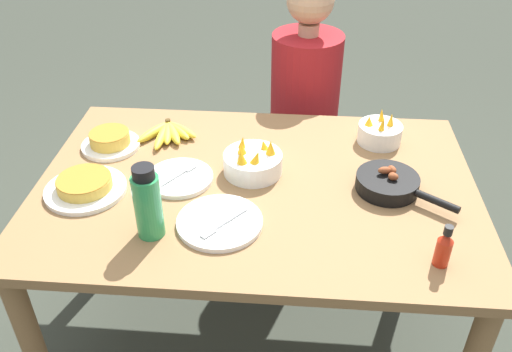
# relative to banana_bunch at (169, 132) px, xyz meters

# --- Properties ---
(ground_plane) EXTENTS (14.00, 14.00, 0.00)m
(ground_plane) POSITION_rel_banana_bunch_xyz_m (0.35, -0.28, -0.77)
(ground_plane) COLOR #383D33
(dining_table) EXTENTS (1.46, 0.98, 0.75)m
(dining_table) POSITION_rel_banana_bunch_xyz_m (0.35, -0.28, -0.12)
(dining_table) COLOR olive
(dining_table) RESTS_ON ground_plane
(banana_bunch) EXTENTS (0.23, 0.21, 0.04)m
(banana_bunch) POSITION_rel_banana_bunch_xyz_m (0.00, 0.00, 0.00)
(banana_bunch) COLOR yellow
(banana_bunch) RESTS_ON dining_table
(skillet) EXTENTS (0.31, 0.25, 0.08)m
(skillet) POSITION_rel_banana_bunch_xyz_m (0.78, -0.28, 0.01)
(skillet) COLOR black
(skillet) RESTS_ON dining_table
(frittata_plate_center) EXTENTS (0.26, 0.26, 0.05)m
(frittata_plate_center) POSITION_rel_banana_bunch_xyz_m (-0.20, -0.37, 0.00)
(frittata_plate_center) COLOR white
(frittata_plate_center) RESTS_ON dining_table
(frittata_plate_side) EXTENTS (0.21, 0.21, 0.06)m
(frittata_plate_side) POSITION_rel_banana_bunch_xyz_m (-0.20, -0.09, 0.01)
(frittata_plate_side) COLOR white
(frittata_plate_side) RESTS_ON dining_table
(empty_plate_near_front) EXTENTS (0.26, 0.26, 0.02)m
(empty_plate_near_front) POSITION_rel_banana_bunch_xyz_m (0.26, -0.50, -0.01)
(empty_plate_near_front) COLOR white
(empty_plate_near_front) RESTS_ON dining_table
(empty_plate_far_left) EXTENTS (0.23, 0.23, 0.02)m
(empty_plate_far_left) POSITION_rel_banana_bunch_xyz_m (0.09, -0.28, -0.01)
(empty_plate_far_left) COLOR white
(empty_plate_far_left) RESTS_ON dining_table
(fruit_bowl_mango) EXTENTS (0.20, 0.20, 0.13)m
(fruit_bowl_mango) POSITION_rel_banana_bunch_xyz_m (0.34, -0.21, 0.02)
(fruit_bowl_mango) COLOR white
(fruit_bowl_mango) RESTS_ON dining_table
(fruit_bowl_citrus) EXTENTS (0.16, 0.16, 0.12)m
(fruit_bowl_citrus) POSITION_rel_banana_bunch_xyz_m (0.79, 0.02, 0.02)
(fruit_bowl_citrus) COLOR white
(fruit_bowl_citrus) RESTS_ON dining_table
(water_bottle) EXTENTS (0.08, 0.08, 0.23)m
(water_bottle) POSITION_rel_banana_bunch_xyz_m (0.07, -0.55, 0.09)
(water_bottle) COLOR #2D9351
(water_bottle) RESTS_ON dining_table
(hot_sauce_bottle) EXTENTS (0.04, 0.04, 0.13)m
(hot_sauce_bottle) POSITION_rel_banana_bunch_xyz_m (0.89, -0.61, 0.04)
(hot_sauce_bottle) COLOR #B72814
(hot_sauce_bottle) RESTS_ON dining_table
(person_figure) EXTENTS (0.34, 0.34, 1.24)m
(person_figure) POSITION_rel_banana_bunch_xyz_m (0.51, 0.48, -0.25)
(person_figure) COLOR black
(person_figure) RESTS_ON ground_plane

